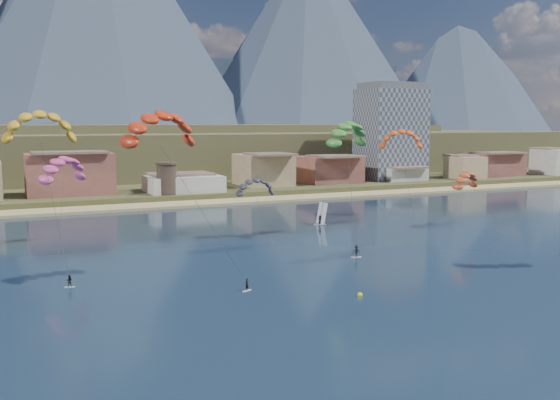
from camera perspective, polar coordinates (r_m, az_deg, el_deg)
name	(u,v)px	position (r m, az deg, el deg)	size (l,w,h in m)	color
ground	(420,341)	(62.41, 12.71, -12.47)	(2400.00, 2400.00, 0.00)	black
beach	(156,206)	(158.02, -11.31, -0.53)	(2200.00, 12.00, 0.90)	tan
land	(36,146)	(607.89, -21.41, 4.60)	(2200.00, 900.00, 4.00)	#4D4A2A
foothills	(137,149)	(285.25, -12.93, 4.52)	(940.00, 210.00, 18.00)	brown
mountain_ridge	(4,19)	(879.98, -23.93, 14.91)	(2060.00, 480.00, 400.00)	#2B3747
apartment_tower	(391,132)	(212.44, 10.08, 6.16)	(20.00, 16.00, 32.00)	gray
watchtower	(167,178)	(166.28, -10.33, 1.99)	(5.82, 5.82, 8.60)	#47382D
kitesurfer_red	(160,123)	(81.00, -10.95, 6.90)	(14.80, 12.78, 24.29)	silver
kitesurfer_yellow	(40,122)	(90.75, -21.13, 6.67)	(10.32, 12.16, 23.68)	silver
kitesurfer_green	(348,131)	(112.30, 6.19, 6.28)	(13.73, 19.96, 24.55)	silver
distant_kite_pink	(63,165)	(110.24, -19.27, 3.04)	(9.93, 9.66, 17.16)	#262626
distant_kite_dark	(255,184)	(111.63, -2.27, 1.48)	(7.62, 5.64, 13.09)	#262626
distant_kite_orange	(401,136)	(141.07, 11.03, 5.78)	(10.75, 8.02, 21.01)	#262626
distant_kite_red	(466,177)	(128.85, 16.61, 2.02)	(8.48, 6.95, 13.38)	#262626
windsurfer	(321,218)	(127.91, 3.75, -1.63)	(2.78, 2.90, 4.52)	silver
buoy	(360,295)	(76.40, 7.33, -8.62)	(0.69, 0.69, 0.69)	yellow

